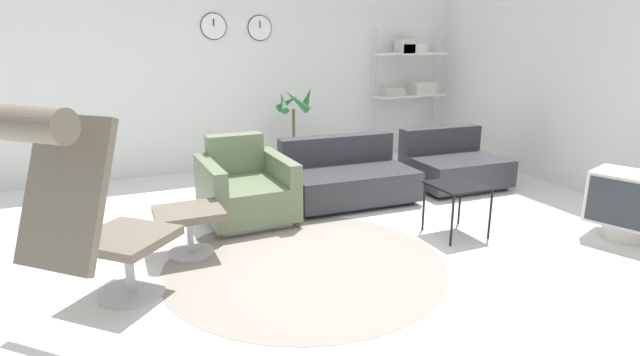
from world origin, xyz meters
name	(u,v)px	position (x,y,z in m)	size (l,w,h in m)	color
ground_plane	(320,242)	(0.00, 0.00, 0.00)	(12.00, 12.00, 0.00)	white
wall_back	(232,60)	(0.00, 2.83, 1.40)	(12.00, 0.09, 2.80)	silver
wall_right	(615,66)	(3.31, 0.00, 1.40)	(0.06, 12.00, 2.80)	silver
round_rug	(305,264)	(-0.28, -0.34, 0.00)	(2.15, 2.15, 0.01)	gray
lounge_chair	(81,199)	(-1.74, -0.52, 0.77)	(1.02, 1.03, 1.34)	#BCBCC1
ottoman	(189,220)	(-1.04, 0.21, 0.29)	(0.52, 0.44, 0.38)	#BCBCC1
armchair_red	(245,190)	(-0.41, 0.84, 0.28)	(0.81, 0.90, 0.76)	silver
couch_low	(347,178)	(0.73, 0.96, 0.24)	(1.33, 0.90, 0.65)	black
couch_second	(453,166)	(2.11, 0.96, 0.24)	(1.07, 0.89, 0.65)	black
side_table	(458,190)	(1.16, -0.31, 0.41)	(0.44, 0.44, 0.46)	black
crt_television	(627,202)	(2.41, -0.96, 0.33)	(0.58, 0.66, 0.59)	beige
potted_plant	(294,142)	(0.65, 2.31, 0.38)	(0.47, 0.47, 1.12)	silver
shelf_unit	(410,72)	(2.51, 2.55, 1.21)	(1.08, 0.28, 1.80)	#BCBCC1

